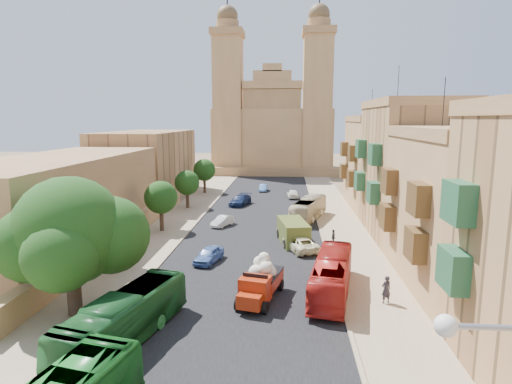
# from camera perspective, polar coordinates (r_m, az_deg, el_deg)

# --- Properties ---
(ground) EXTENTS (260.00, 260.00, 0.00)m
(ground) POSITION_cam_1_polar(r_m,az_deg,el_deg) (23.28, -5.06, -20.92)
(ground) COLOR brown
(road_surface) EXTENTS (14.00, 140.00, 0.01)m
(road_surface) POSITION_cam_1_polar(r_m,az_deg,el_deg) (51.26, 0.33, -3.65)
(road_surface) COLOR black
(road_surface) RESTS_ON ground
(sidewalk_east) EXTENTS (5.00, 140.00, 0.01)m
(sidewalk_east) POSITION_cam_1_polar(r_m,az_deg,el_deg) (51.51, 10.96, -3.77)
(sidewalk_east) COLOR #9A8265
(sidewalk_east) RESTS_ON ground
(sidewalk_west) EXTENTS (5.00, 140.00, 0.01)m
(sidewalk_west) POSITION_cam_1_polar(r_m,az_deg,el_deg) (52.74, -10.04, -3.42)
(sidewalk_west) COLOR #9A8265
(sidewalk_west) RESTS_ON ground
(kerb_east) EXTENTS (0.25, 140.00, 0.12)m
(kerb_east) POSITION_cam_1_polar(r_m,az_deg,el_deg) (51.26, 8.18, -3.69)
(kerb_east) COLOR #9A8265
(kerb_east) RESTS_ON ground
(kerb_west) EXTENTS (0.25, 140.00, 0.12)m
(kerb_west) POSITION_cam_1_polar(r_m,az_deg,el_deg) (52.18, -7.38, -3.43)
(kerb_west) COLOR #9A8265
(kerb_west) RESTS_ON ground
(townhouse_b) EXTENTS (9.00, 14.00, 14.90)m
(townhouse_b) POSITION_cam_1_polar(r_m,az_deg,el_deg) (33.79, 25.98, -1.84)
(townhouse_b) COLOR #A5784A
(townhouse_b) RESTS_ON ground
(townhouse_c) EXTENTS (9.00, 14.00, 17.40)m
(townhouse_c) POSITION_cam_1_polar(r_m,az_deg,el_deg) (46.75, 19.83, 3.07)
(townhouse_c) COLOR #B08050
(townhouse_c) RESTS_ON ground
(townhouse_d) EXTENTS (9.00, 14.00, 15.90)m
(townhouse_d) POSITION_cam_1_polar(r_m,az_deg,el_deg) (60.35, 16.27, 3.91)
(townhouse_d) COLOR #A5784A
(townhouse_d) RESTS_ON ground
(west_wall) EXTENTS (1.00, 40.00, 1.80)m
(west_wall) POSITION_cam_1_polar(r_m,az_deg,el_deg) (44.19, -17.05, -5.08)
(west_wall) COLOR #A5784A
(west_wall) RESTS_ON ground
(west_building_low) EXTENTS (10.00, 28.00, 8.40)m
(west_building_low) POSITION_cam_1_polar(r_m,az_deg,el_deg) (44.06, -24.89, -1.20)
(west_building_low) COLOR olive
(west_building_low) RESTS_ON ground
(west_building_mid) EXTENTS (10.00, 22.00, 10.00)m
(west_building_mid) POSITION_cam_1_polar(r_m,az_deg,el_deg) (67.59, -14.27, 3.59)
(west_building_mid) COLOR #B08050
(west_building_mid) RESTS_ON ground
(church) EXTENTS (28.00, 22.50, 36.30)m
(church) POSITION_cam_1_polar(r_m,az_deg,el_deg) (98.46, 2.28, 8.34)
(church) COLOR #A5784A
(church) RESTS_ON ground
(ficus_tree) EXTENTS (8.56, 7.88, 8.56)m
(ficus_tree) POSITION_cam_1_polar(r_m,az_deg,el_deg) (27.83, -23.43, -5.23)
(ficus_tree) COLOR #36261B
(ficus_tree) RESTS_ON ground
(street_tree_a) EXTENTS (2.90, 2.90, 4.46)m
(street_tree_a) POSITION_cam_1_polar(r_m,az_deg,el_deg) (35.58, -18.09, -5.22)
(street_tree_a) COLOR #36261B
(street_tree_a) RESTS_ON ground
(street_tree_b) EXTENTS (3.51, 3.51, 5.40)m
(street_tree_b) POSITION_cam_1_polar(r_m,az_deg,el_deg) (46.49, -12.57, -0.73)
(street_tree_b) COLOR #36261B
(street_tree_b) RESTS_ON ground
(street_tree_c) EXTENTS (3.31, 3.31, 5.09)m
(street_tree_c) POSITION_cam_1_polar(r_m,az_deg,el_deg) (57.96, -9.17, 1.21)
(street_tree_c) COLOR #36261B
(street_tree_c) RESTS_ON ground
(street_tree_d) EXTENTS (3.59, 3.59, 5.52)m
(street_tree_d) POSITION_cam_1_polar(r_m,az_deg,el_deg) (69.54, -6.90, 2.90)
(street_tree_d) COLOR #36261B
(street_tree_d) RESTS_ON ground
(red_truck) EXTENTS (3.08, 5.46, 3.03)m
(red_truck) POSITION_cam_1_polar(r_m,az_deg,el_deg) (28.78, 0.60, -11.73)
(red_truck) COLOR #9E250C
(red_truck) RESTS_ON ground
(olive_pickup) EXTENTS (3.28, 5.63, 2.18)m
(olive_pickup) POSITION_cam_1_polar(r_m,az_deg,el_deg) (41.61, 4.95, -5.35)
(olive_pickup) COLOR #4F5B22
(olive_pickup) RESTS_ON ground
(bus_green_north) EXTENTS (4.61, 9.97, 2.71)m
(bus_green_north) POSITION_cam_1_polar(r_m,az_deg,el_deg) (24.79, -17.14, -15.80)
(bus_green_north) COLOR #1D5D28
(bus_green_north) RESTS_ON ground
(bus_red_east) EXTENTS (3.95, 9.83, 2.67)m
(bus_red_east) POSITION_cam_1_polar(r_m,az_deg,el_deg) (30.16, 10.07, -10.85)
(bus_red_east) COLOR #A81C17
(bus_red_east) RESTS_ON ground
(bus_cream_east) EXTENTS (4.88, 9.45, 2.57)m
(bus_cream_east) POSITION_cam_1_polar(r_m,az_deg,el_deg) (51.33, 7.03, -2.24)
(bus_cream_east) COLOR beige
(bus_cream_east) RESTS_ON ground
(car_blue_a) EXTENTS (2.41, 4.02, 1.28)m
(car_blue_a) POSITION_cam_1_polar(r_m,az_deg,el_deg) (36.32, -6.31, -8.33)
(car_blue_a) COLOR #4568AC
(car_blue_a) RESTS_ON ground
(car_white_a) EXTENTS (2.47, 3.62, 1.13)m
(car_white_a) POSITION_cam_1_polar(r_m,az_deg,el_deg) (48.09, -4.47, -3.89)
(car_white_a) COLOR silver
(car_white_a) RESTS_ON ground
(car_cream) EXTENTS (3.81, 5.17, 1.31)m
(car_cream) POSITION_cam_1_polar(r_m,az_deg,el_deg) (39.42, 5.85, -6.84)
(car_cream) COLOR #F2ECBA
(car_cream) RESTS_ON ground
(car_dkblue) EXTENTS (3.19, 5.21, 1.41)m
(car_dkblue) POSITION_cam_1_polar(r_m,az_deg,el_deg) (59.48, -2.11, -1.10)
(car_dkblue) COLOR #0F1C3F
(car_dkblue) RESTS_ON ground
(car_white_b) EXTENTS (1.85, 3.95, 1.31)m
(car_white_b) POSITION_cam_1_polar(r_m,az_deg,el_deg) (65.09, 4.93, -0.23)
(car_white_b) COLOR white
(car_white_b) RESTS_ON ground
(car_blue_b) EXTENTS (1.25, 3.42, 1.12)m
(car_blue_b) POSITION_cam_1_polar(r_m,az_deg,el_deg) (71.04, 0.96, 0.56)
(car_blue_b) COLOR #5582D0
(car_blue_b) RESTS_ON ground
(pedestrian_a) EXTENTS (0.80, 0.67, 1.87)m
(pedestrian_a) POSITION_cam_1_polar(r_m,az_deg,el_deg) (29.64, 16.95, -12.34)
(pedestrian_a) COLOR #26232B
(pedestrian_a) RESTS_ON ground
(pedestrian_c) EXTENTS (0.64, 0.98, 1.55)m
(pedestrian_c) POSITION_cam_1_polar(r_m,az_deg,el_deg) (41.40, 10.27, -5.97)
(pedestrian_c) COLOR #2F2F35
(pedestrian_c) RESTS_ON ground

